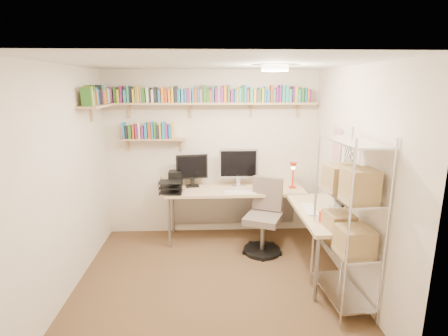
# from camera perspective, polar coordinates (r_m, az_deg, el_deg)

# --- Properties ---
(ground) EXTENTS (3.20, 3.20, 0.00)m
(ground) POSITION_cam_1_polar(r_m,az_deg,el_deg) (4.40, -1.80, -17.88)
(ground) COLOR #4A351F
(ground) RESTS_ON ground
(room_shell) EXTENTS (3.24, 3.04, 2.52)m
(room_shell) POSITION_cam_1_polar(r_m,az_deg,el_deg) (3.83, -1.90, 2.34)
(room_shell) COLOR beige
(room_shell) RESTS_ON ground
(wall_shelves) EXTENTS (3.12, 1.09, 0.80)m
(wall_shelves) POSITION_cam_1_polar(r_m,az_deg,el_deg) (5.07, -6.94, 10.42)
(wall_shelves) COLOR tan
(wall_shelves) RESTS_ON ground
(corner_desk) EXTENTS (2.42, 2.00, 1.36)m
(corner_desk) POSITION_cam_1_polar(r_m,az_deg,el_deg) (4.94, 3.78, -4.33)
(corner_desk) COLOR #D5B18B
(corner_desk) RESTS_ON ground
(office_chair) EXTENTS (0.61, 0.61, 1.04)m
(office_chair) POSITION_cam_1_polar(r_m,az_deg,el_deg) (4.93, 6.54, -8.67)
(office_chair) COLOR black
(office_chair) RESTS_ON ground
(wire_rack) EXTENTS (0.46, 0.83, 1.85)m
(wire_rack) POSITION_cam_1_polar(r_m,az_deg,el_deg) (3.75, 19.61, -6.39)
(wire_rack) COLOR silver
(wire_rack) RESTS_ON ground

